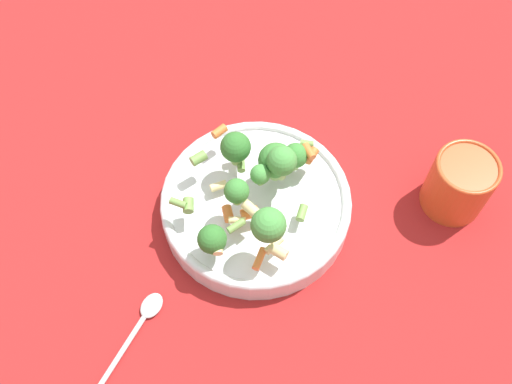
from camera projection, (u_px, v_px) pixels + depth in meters
ground_plane at (256, 212)px, 0.85m from camera, size 3.00×3.00×0.00m
bowl at (256, 204)px, 0.83m from camera, size 0.26×0.26×0.04m
pasta_salad at (259, 183)px, 0.77m from camera, size 0.23×0.20×0.09m
cup at (459, 183)px, 0.82m from camera, size 0.09×0.09×0.09m
spoon at (132, 335)px, 0.76m from camera, size 0.19×0.08×0.01m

